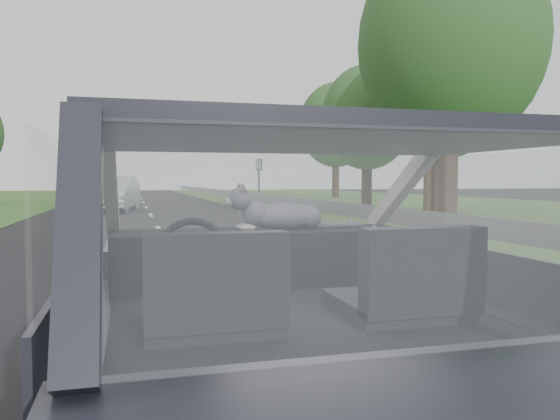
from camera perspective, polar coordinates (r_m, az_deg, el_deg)
subject_car at (r=2.43m, az=1.47°, el=-9.85°), size 1.80×4.00×1.45m
dashboard at (r=3.00m, az=-1.98°, el=-4.93°), size 1.58×0.45×0.30m
driver_seat at (r=2.04m, az=-7.06°, el=-7.96°), size 0.50×0.72×0.42m
passenger_seat at (r=2.29m, az=13.33°, el=-6.79°), size 0.50×0.72×0.42m
steering_wheel at (r=2.64m, az=-9.01°, el=-4.56°), size 0.36×0.36×0.04m
cat at (r=3.00m, az=0.41°, el=-0.44°), size 0.59×0.24×0.26m
guardrail at (r=13.26m, az=6.79°, el=0.11°), size 0.05×90.00×0.32m
other_car at (r=23.42m, az=-16.98°, el=1.65°), size 2.37×4.61×1.45m
highway_sign at (r=27.22m, az=-2.23°, el=2.88°), size 0.18×0.93×2.32m
utility_pole at (r=16.54m, az=15.41°, el=13.85°), size 0.35×0.35×8.76m
tree_0 at (r=16.24m, az=17.33°, el=12.27°), size 5.37×5.37×7.78m
tree_1 at (r=22.93m, az=16.35°, el=9.27°), size 5.62×5.62×7.55m
tree_2 at (r=26.23m, az=9.09°, el=7.42°), size 4.73×4.73×6.51m
tree_3 at (r=40.94m, az=5.85°, el=7.10°), size 5.71×5.71×8.25m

